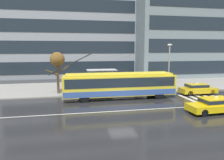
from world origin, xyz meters
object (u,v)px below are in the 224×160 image
(bus_shelter, at_px, (101,75))
(street_tree_bare, at_px, (57,61))
(street_lamp, at_px, (169,63))
(trolleybus, at_px, (119,84))
(taxi_oncoming_far, at_px, (214,105))
(pedestrian_approaching_curb, at_px, (137,79))
(taxi_ahead_of_bus, at_px, (197,88))
(pedestrian_at_shelter, at_px, (89,79))

(bus_shelter, relative_size, street_tree_bare, 0.75)
(street_lamp, bearing_deg, trolleybus, -163.27)
(taxi_oncoming_far, bearing_deg, street_lamp, 89.79)
(bus_shelter, bearing_deg, street_tree_bare, -173.05)
(street_tree_bare, bearing_deg, pedestrian_approaching_curb, -6.86)
(taxi_oncoming_far, xyz_separation_m, pedestrian_approaching_curb, (-3.95, 8.85, 1.02))
(pedestrian_approaching_curb, height_order, street_tree_bare, street_tree_bare)
(trolleybus, height_order, taxi_ahead_of_bus, trolleybus)
(pedestrian_at_shelter, bearing_deg, street_tree_bare, 176.86)
(street_lamp, bearing_deg, bus_shelter, 166.98)
(pedestrian_at_shelter, xyz_separation_m, street_lamp, (9.69, -1.04, 1.83))
(pedestrian_approaching_curb, distance_m, street_tree_bare, 9.60)
(taxi_oncoming_far, bearing_deg, pedestrian_at_shelter, 134.67)
(taxi_oncoming_far, distance_m, street_lamp, 9.20)
(trolleybus, height_order, street_lamp, street_lamp)
(bus_shelter, xyz_separation_m, street_tree_bare, (-5.18, -0.63, 1.81))
(taxi_oncoming_far, distance_m, bus_shelter, 13.38)
(taxi_ahead_of_bus, height_order, taxi_oncoming_far, same)
(taxi_ahead_of_bus, distance_m, pedestrian_at_shelter, 12.85)
(trolleybus, xyz_separation_m, street_tree_bare, (-6.59, 3.23, 2.46))
(bus_shelter, bearing_deg, street_lamp, -13.02)
(trolleybus, bearing_deg, taxi_ahead_of_bus, 0.88)
(taxi_oncoming_far, height_order, bus_shelter, bus_shelter)
(trolleybus, xyz_separation_m, street_lamp, (6.66, 2.00, 2.10))
(trolleybus, distance_m, street_tree_bare, 7.74)
(trolleybus, height_order, pedestrian_approaching_curb, trolleybus)
(street_tree_bare, bearing_deg, trolleybus, -26.14)
(bus_shelter, bearing_deg, pedestrian_at_shelter, -153.06)
(taxi_ahead_of_bus, xyz_separation_m, pedestrian_at_shelter, (-12.47, 2.89, 1.08))
(taxi_oncoming_far, relative_size, bus_shelter, 1.26)
(taxi_oncoming_far, relative_size, street_tree_bare, 0.94)
(pedestrian_at_shelter, height_order, pedestrian_approaching_curb, pedestrian_at_shelter)
(trolleybus, xyz_separation_m, taxi_oncoming_far, (6.62, -6.73, -0.81))
(pedestrian_at_shelter, xyz_separation_m, street_tree_bare, (-3.55, 0.20, 2.20))
(taxi_ahead_of_bus, distance_m, bus_shelter, 11.56)
(bus_shelter, relative_size, street_lamp, 0.62)
(pedestrian_at_shelter, distance_m, pedestrian_approaching_curb, 5.78)
(pedestrian_at_shelter, bearing_deg, street_lamp, -6.11)
(pedestrian_at_shelter, bearing_deg, pedestrian_approaching_curb, -9.15)
(pedestrian_approaching_curb, bearing_deg, bus_shelter, 156.84)
(taxi_oncoming_far, height_order, pedestrian_approaching_curb, pedestrian_approaching_curb)
(taxi_ahead_of_bus, distance_m, street_tree_bare, 16.65)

